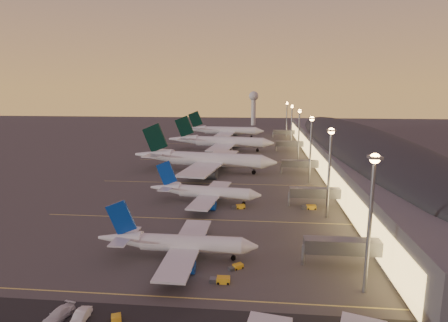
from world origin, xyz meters
TOP-DOWN VIEW (x-y plane):
  - ground at (0.00, 0.00)m, footprint 700.00×700.00m
  - airliner_narrow_south at (-1.20, -29.25)m, footprint 35.70×31.77m
  - airliner_narrow_north at (-1.04, 10.95)m, footprint 37.26×33.53m
  - airliner_wide_near at (-8.19, 55.81)m, footprint 65.38×60.18m
  - airliner_wide_mid at (-6.47, 111.25)m, footprint 63.24×57.96m
  - airliner_wide_far at (-10.48, 169.62)m, footprint 60.38×55.10m
  - terminal_building at (61.84, 72.47)m, footprint 56.35×255.00m
  - light_masts at (36.00, 65.00)m, footprint 2.20×217.20m
  - radar_tower at (10.00, 260.00)m, footprint 9.00×9.00m
  - lane_markings at (0.00, 40.00)m, footprint 90.00×180.36m
  - baggage_tug_a at (9.45, -39.10)m, footprint 3.89×1.78m
  - baggage_tug_b at (12.05, -33.31)m, footprint 3.28×2.88m
  - baggage_tug_c at (10.41, 5.67)m, footprint 4.24×2.45m
  - baggage_tug_d at (32.07, 7.23)m, footprint 4.34×2.10m
  - service_van_a at (-15.47, -53.15)m, footprint 3.75×6.29m
  - service_van_b at (-5.46, -54.04)m, footprint 3.14×4.69m
  - service_van_c at (-11.64, -53.45)m, footprint 1.99×5.33m

SIDE VIEW (x-z plane):
  - ground at x=0.00m, z-range 0.00..0.00m
  - lane_markings at x=0.00m, z-range 0.01..0.01m
  - baggage_tug_b at x=12.05m, z-range -0.04..0.91m
  - baggage_tug_a at x=9.45m, z-range -0.05..1.10m
  - baggage_tug_c at x=10.41m, z-range -0.05..1.14m
  - baggage_tug_d at x=32.07m, z-range -0.05..1.20m
  - service_van_b at x=-5.46m, z-range 0.00..1.46m
  - service_van_a at x=-15.47m, z-range 0.00..1.71m
  - service_van_c at x=-11.64m, z-range 0.00..1.74m
  - airliner_narrow_south at x=-1.20m, z-range -3.09..9.70m
  - airliner_narrow_north at x=-1.04m, z-range -3.21..10.09m
  - airliner_wide_far at x=-10.48m, z-range -4.69..14.63m
  - airliner_wide_mid at x=-6.47m, z-range -4.91..15.32m
  - airliner_wide_near at x=-8.19m, z-range -5.08..15.86m
  - terminal_building at x=61.84m, z-range 0.05..17.51m
  - light_masts at x=36.00m, z-range 4.60..30.50m
  - radar_tower at x=10.00m, z-range 5.62..38.12m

